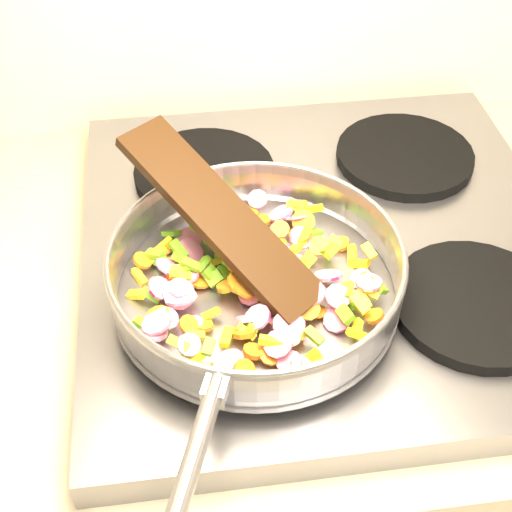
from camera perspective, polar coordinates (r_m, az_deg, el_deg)
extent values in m
cube|color=#939399|center=(0.90, 5.57, 0.64)|extent=(0.60, 0.60, 0.04)
cylinder|color=black|center=(0.77, -2.41, -5.92)|extent=(0.19, 0.19, 0.02)
cylinder|color=black|center=(0.83, 17.18, -3.66)|extent=(0.19, 0.19, 0.02)
cylinder|color=black|center=(0.97, -4.15, 6.70)|extent=(0.19, 0.19, 0.02)
cylinder|color=black|center=(1.02, 11.81, 7.86)|extent=(0.19, 0.19, 0.02)
cylinder|color=#9E9EA5|center=(0.79, 0.00, -2.77)|extent=(0.32, 0.32, 0.01)
torus|color=#9E9EA5|center=(0.77, 0.00, -1.19)|extent=(0.37, 0.37, 0.06)
torus|color=#9E9EA5|center=(0.75, 0.00, 0.22)|extent=(0.32, 0.32, 0.01)
cylinder|color=#9E9EA5|center=(0.61, -5.34, -16.76)|extent=(0.08, 0.18, 0.02)
cube|color=#9E9EA5|center=(0.65, -3.22, -10.51)|extent=(0.03, 0.04, 0.02)
cylinder|color=orange|center=(0.80, 3.68, -0.52)|extent=(0.03, 0.03, 0.01)
cube|color=yellow|center=(0.73, -4.92, -6.33)|extent=(0.02, 0.01, 0.01)
cylinder|color=orange|center=(0.71, -3.11, -9.26)|extent=(0.03, 0.03, 0.02)
cube|color=yellow|center=(0.73, 8.20, -6.27)|extent=(0.03, 0.01, 0.02)
cylinder|color=#D61459|center=(0.81, -6.78, -1.15)|extent=(0.03, 0.04, 0.03)
cube|color=#64AC20|center=(0.88, -2.03, 4.13)|extent=(0.02, 0.02, 0.02)
cylinder|color=#D61459|center=(0.79, -5.45, -1.59)|extent=(0.04, 0.04, 0.01)
cube|color=#64AC20|center=(0.84, 6.34, 1.16)|extent=(0.02, 0.02, 0.02)
cube|color=yellow|center=(0.75, 8.30, -3.82)|extent=(0.02, 0.03, 0.02)
cube|color=yellow|center=(0.81, 3.36, 0.74)|extent=(0.02, 0.02, 0.01)
cube|color=yellow|center=(0.79, 4.93, -2.83)|extent=(0.01, 0.02, 0.01)
cube|color=yellow|center=(0.81, 2.93, -0.64)|extent=(0.02, 0.03, 0.02)
cube|color=#64AC20|center=(0.74, 7.17, -4.63)|extent=(0.02, 0.03, 0.02)
cylinder|color=orange|center=(0.74, -0.93, -6.06)|extent=(0.04, 0.03, 0.02)
cube|color=yellow|center=(0.79, -0.19, -0.65)|extent=(0.02, 0.02, 0.02)
cylinder|color=#D61459|center=(0.86, -3.98, 3.61)|extent=(0.03, 0.03, 0.01)
cube|color=#64AC20|center=(0.86, -2.52, 3.00)|extent=(0.02, 0.02, 0.02)
cylinder|color=#D61459|center=(0.70, -2.23, -8.35)|extent=(0.04, 0.04, 0.02)
cylinder|color=orange|center=(0.87, -0.59, 3.30)|extent=(0.03, 0.03, 0.01)
cube|color=#64AC20|center=(0.79, -3.75, -1.28)|extent=(0.02, 0.02, 0.01)
cylinder|color=#D61459|center=(0.80, 1.93, -0.34)|extent=(0.03, 0.03, 0.02)
cylinder|color=orange|center=(0.82, 3.56, 1.74)|extent=(0.03, 0.03, 0.01)
cylinder|color=#D61459|center=(0.74, -0.71, -5.03)|extent=(0.03, 0.03, 0.02)
cylinder|color=#D61459|center=(0.86, 3.17, 3.12)|extent=(0.04, 0.03, 0.03)
cylinder|color=#D61459|center=(0.73, 2.66, -5.58)|extent=(0.05, 0.05, 0.02)
cube|color=yellow|center=(0.80, 0.40, -1.30)|extent=(0.01, 0.02, 0.02)
cylinder|color=#D61459|center=(0.74, -7.15, -4.95)|extent=(0.03, 0.04, 0.02)
cube|color=#64AC20|center=(0.82, -8.08, 0.17)|extent=(0.03, 0.02, 0.01)
cylinder|color=#D61459|center=(0.82, -6.28, -0.24)|extent=(0.04, 0.04, 0.01)
cube|color=#64AC20|center=(0.79, -2.41, -1.39)|extent=(0.02, 0.03, 0.01)
cube|color=yellow|center=(0.79, 1.11, -0.34)|extent=(0.02, 0.01, 0.01)
cube|color=yellow|center=(0.80, -1.55, -0.21)|extent=(0.02, 0.03, 0.01)
cube|color=yellow|center=(0.71, -2.36, -9.46)|extent=(0.02, 0.01, 0.01)
cube|color=#64AC20|center=(0.79, -5.65, -0.66)|extent=(0.02, 0.02, 0.01)
cube|color=yellow|center=(0.82, 0.65, -0.25)|extent=(0.01, 0.02, 0.01)
cylinder|color=#D61459|center=(0.77, -7.71, -2.56)|extent=(0.03, 0.04, 0.02)
cylinder|color=#D61459|center=(0.83, -1.53, 0.12)|extent=(0.03, 0.03, 0.03)
cube|color=#64AC20|center=(0.79, -5.19, -0.69)|extent=(0.02, 0.02, 0.01)
cube|color=yellow|center=(0.79, -9.52, -3.06)|extent=(0.03, 0.02, 0.02)
cube|color=yellow|center=(0.83, -7.38, 0.85)|extent=(0.02, 0.02, 0.01)
cube|color=yellow|center=(0.82, -2.40, 0.99)|extent=(0.02, 0.02, 0.02)
cube|color=#64AC20|center=(0.80, 3.50, -1.23)|extent=(0.02, 0.03, 0.01)
cube|color=yellow|center=(0.82, 8.25, -0.61)|extent=(0.03, 0.02, 0.02)
cylinder|color=orange|center=(0.79, -4.51, -1.91)|extent=(0.04, 0.04, 0.01)
cube|color=yellow|center=(0.78, -1.04, -1.15)|extent=(0.03, 0.02, 0.02)
cube|color=yellow|center=(0.81, 9.06, 0.37)|extent=(0.02, 0.02, 0.01)
cylinder|color=orange|center=(0.79, -6.33, -1.55)|extent=(0.03, 0.03, 0.02)
cube|color=#64AC20|center=(0.85, 4.68, 1.87)|extent=(0.03, 0.03, 0.02)
cylinder|color=#D61459|center=(0.82, -0.22, 1.65)|extent=(0.04, 0.04, 0.02)
cylinder|color=#D61459|center=(0.85, -5.32, 1.43)|extent=(0.04, 0.03, 0.03)
cylinder|color=#D61459|center=(0.73, -7.96, -5.31)|extent=(0.04, 0.05, 0.02)
cube|color=#64AC20|center=(0.83, -3.88, 1.67)|extent=(0.01, 0.03, 0.02)
cylinder|color=orange|center=(0.76, -1.40, -2.13)|extent=(0.03, 0.03, 0.03)
cube|color=yellow|center=(0.85, -4.35, 3.09)|extent=(0.01, 0.02, 0.02)
cube|color=#64AC20|center=(0.80, 0.31, -0.11)|extent=(0.02, 0.02, 0.01)
cube|color=#64AC20|center=(0.83, -2.93, 1.01)|extent=(0.02, 0.01, 0.01)
cube|color=yellow|center=(0.71, -4.95, -8.37)|extent=(0.02, 0.02, 0.02)
cylinder|color=#D61459|center=(0.75, 1.69, -6.10)|extent=(0.03, 0.04, 0.03)
cube|color=#64AC20|center=(0.76, -9.03, -5.49)|extent=(0.02, 0.02, 0.02)
cylinder|color=#D61459|center=(0.76, 4.57, -3.04)|extent=(0.04, 0.04, 0.02)
cylinder|color=orange|center=(0.75, -7.81, -4.78)|extent=(0.04, 0.04, 0.01)
cylinder|color=#D61459|center=(0.77, -6.31, -2.71)|extent=(0.03, 0.03, 0.02)
cylinder|color=#D61459|center=(0.71, 3.69, -8.95)|extent=(0.03, 0.04, 0.02)
cylinder|color=#D61459|center=(0.83, -2.72, 2.05)|extent=(0.04, 0.04, 0.01)
cylinder|color=orange|center=(0.75, 4.18, -4.20)|extent=(0.03, 0.03, 0.02)
cylinder|color=#D61459|center=(0.75, 1.53, -5.02)|extent=(0.03, 0.03, 0.03)
cylinder|color=#D61459|center=(0.79, -7.02, -0.90)|extent=(0.03, 0.03, 0.02)
cylinder|color=#D61459|center=(0.78, -7.33, -2.17)|extent=(0.05, 0.05, 0.02)
cylinder|color=#D61459|center=(0.82, -5.34, 0.31)|extent=(0.04, 0.04, 0.03)
cylinder|color=#D61459|center=(0.77, -6.02, -3.34)|extent=(0.05, 0.04, 0.02)
cylinder|color=#D61459|center=(0.80, -0.29, -0.58)|extent=(0.04, 0.03, 0.03)
cube|color=#64AC20|center=(0.87, 3.88, 3.78)|extent=(0.02, 0.02, 0.02)
cube|color=#64AC20|center=(0.78, -1.80, -0.64)|extent=(0.03, 0.03, 0.01)
cube|color=yellow|center=(0.82, 2.21, 0.14)|extent=(0.02, 0.02, 0.02)
cylinder|color=orange|center=(0.77, 4.80, -4.44)|extent=(0.03, 0.03, 0.01)
cube|color=yellow|center=(0.87, 3.14, 3.96)|extent=(0.02, 0.02, 0.01)
cube|color=#64AC20|center=(0.79, -3.36, -1.83)|extent=(0.02, 0.02, 0.02)
cube|color=yellow|center=(0.81, 1.14, 0.52)|extent=(0.02, 0.02, 0.02)
cylinder|color=orange|center=(0.82, -7.34, 0.37)|extent=(0.03, 0.03, 0.02)
cylinder|color=#D61459|center=(0.80, 0.93, -0.61)|extent=(0.03, 0.03, 0.02)
cylinder|color=orange|center=(0.85, 1.03, 1.65)|extent=(0.03, 0.03, 0.01)
cube|color=#64AC20|center=(0.85, -6.76, 1.82)|extent=(0.02, 0.02, 0.02)
cylinder|color=orange|center=(0.77, -2.32, -2.42)|extent=(0.03, 0.03, 0.02)
cylinder|color=orange|center=(0.79, -1.50, -0.65)|extent=(0.03, 0.03, 0.02)
cylinder|color=#D61459|center=(0.72, 2.55, -6.54)|extent=(0.04, 0.04, 0.01)
cylinder|color=orange|center=(0.72, -0.24, -7.63)|extent=(0.03, 0.03, 0.01)
cube|color=yellow|center=(0.75, -3.60, -4.65)|extent=(0.02, 0.01, 0.02)
cube|color=#64AC20|center=(0.82, -7.52, -0.23)|extent=(0.02, 0.02, 0.01)
cube|color=#64AC20|center=(0.81, -6.23, 0.54)|extent=(0.02, 0.03, 0.02)
cube|color=yellow|center=(0.77, -6.06, -2.04)|extent=(0.02, 0.02, 0.02)
cube|color=#64AC20|center=(0.70, 1.56, -9.88)|extent=(0.03, 0.01, 0.01)
cube|color=yellow|center=(0.71, 1.28, -6.86)|extent=(0.03, 0.02, 0.01)
cylinder|color=orange|center=(0.81, -9.07, -0.35)|extent=(0.03, 0.03, 0.02)
cylinder|color=orange|center=(0.76, -0.96, -2.66)|extent=(0.03, 0.04, 0.02)
cube|color=#64AC20|center=(0.79, -4.36, -0.66)|extent=(0.02, 0.02, 0.01)
cylinder|color=orange|center=(0.76, 9.46, -4.76)|extent=(0.03, 0.03, 0.02)
cylinder|color=#D61459|center=(0.80, 8.41, -1.82)|extent=(0.03, 0.04, 0.02)
cube|color=#64AC20|center=(0.84, -3.64, 2.28)|extent=(0.02, 0.02, 0.01)
cylinder|color=#D61459|center=(0.74, 0.11, -4.92)|extent=(0.03, 0.04, 0.02)
cube|color=yellow|center=(0.75, -4.32, -5.70)|extent=(0.02, 0.02, 0.02)
cube|color=#64AC20|center=(0.76, 1.81, -4.21)|extent=(0.02, 0.01, 0.01)
cube|color=#64AC20|center=(0.82, 5.74, 0.56)|extent=(0.02, 0.02, 0.01)
cylinder|color=orange|center=(0.80, 8.80, -1.96)|extent=(0.03, 0.03, 0.02)
cylinder|color=orange|center=(0.85, 3.80, 2.80)|extent=(0.04, 0.03, 0.03)
cube|color=#64AC20|center=(0.80, 4.14, -0.33)|extent=(0.02, 0.02, 0.01)
cylinder|color=orange|center=(0.72, 1.22, -7.86)|extent=(0.03, 0.03, 0.01)
cube|color=yellow|center=(0.81, 6.09, 0.36)|extent=(0.02, 0.02, 0.01)
cylinder|color=#D61459|center=(0.76, -6.18, -3.05)|extent=(0.05, 0.04, 0.03)
cylinder|color=#D61459|center=(0.76, 6.55, -3.24)|extent=(0.04, 0.04, 0.02)
cylinder|color=#D61459|center=(0.80, 2.88, -0.46)|extent=(0.05, 0.05, 0.02)
cube|color=#64AC20|center=(0.84, -4.64, 2.38)|extent=(0.02, 0.02, 0.01)
cylinder|color=#D61459|center=(0.77, -0.37, -2.98)|extent=(0.04, 0.04, 0.02)
cube|color=#64AC20|center=(0.83, -0.64, 1.43)|extent=(0.02, 0.02, 0.01)
cube|color=#64AC20|center=(0.78, 9.79, -2.32)|extent=(0.02, 0.03, 0.01)
cylinder|color=#D61459|center=(0.79, 5.76, -1.56)|extent=(0.04, 0.04, 0.02)
cube|color=yellow|center=(0.74, -0.76, -6.10)|extent=(0.02, 0.02, 0.02)
cube|color=#64AC20|center=(0.76, 6.93, -4.97)|extent=(0.02, 0.02, 0.02)
cube|color=#64AC20|center=(0.78, 3.98, -2.28)|extent=(0.02, 0.03, 0.01)
cube|color=yellow|center=(0.74, 8.11, -5.64)|extent=(0.02, 0.02, 0.01)
cube|color=yellow|center=(0.87, 3.31, 4.08)|extent=(0.03, 0.02, 0.02)
cylinder|color=orange|center=(0.73, -5.42, -5.47)|extent=(0.02, 0.02, 0.02)
cube|color=yellow|center=(0.86, 4.56, 3.79)|extent=(0.03, 0.02, 0.02)
cylinder|color=orange|center=(0.82, 1.36, -0.17)|extent=(0.03, 0.03, 0.01)
cylinder|color=#D61459|center=(0.71, 1.76, -7.03)|extent=(0.04, 0.04, 0.02)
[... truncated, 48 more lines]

